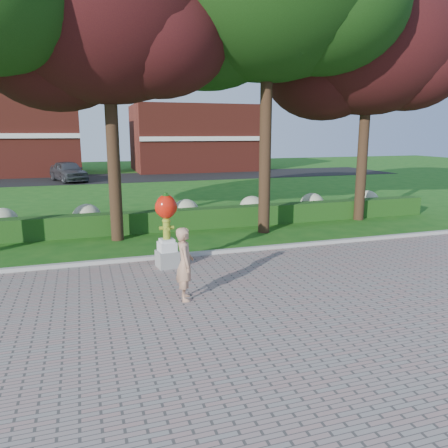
# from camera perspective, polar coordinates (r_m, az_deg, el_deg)

# --- Properties ---
(ground) EXTENTS (100.00, 100.00, 0.00)m
(ground) POSITION_cam_1_polar(r_m,az_deg,el_deg) (10.90, -0.41, -8.54)
(ground) COLOR #1A5615
(ground) RESTS_ON ground
(walkway) EXTENTS (40.00, 14.00, 0.04)m
(walkway) POSITION_cam_1_polar(r_m,az_deg,el_deg) (7.54, 9.38, -18.45)
(walkway) COLOR gray
(walkway) RESTS_ON ground
(curb) EXTENTS (40.00, 0.18, 0.15)m
(curb) POSITION_cam_1_polar(r_m,az_deg,el_deg) (13.63, -4.25, -4.02)
(curb) COLOR #ADADA5
(curb) RESTS_ON ground
(lawn_hedge) EXTENTS (24.00, 0.70, 0.80)m
(lawn_hedge) POSITION_cam_1_polar(r_m,az_deg,el_deg) (17.36, -7.45, 0.49)
(lawn_hedge) COLOR #124214
(lawn_hedge) RESTS_ON ground
(hydrangea_row) EXTENTS (20.10, 1.10, 0.99)m
(hydrangea_row) POSITION_cam_1_polar(r_m,az_deg,el_deg) (18.40, -6.30, 1.65)
(hydrangea_row) COLOR #ABAC83
(hydrangea_row) RESTS_ON ground
(street) EXTENTS (50.00, 8.00, 0.02)m
(street) POSITION_cam_1_polar(r_m,az_deg,el_deg) (38.05, -13.40, 5.88)
(street) COLOR black
(street) RESTS_ON ground
(building_right) EXTENTS (12.00, 8.00, 6.40)m
(building_right) POSITION_cam_1_polar(r_m,az_deg,el_deg) (45.12, -3.93, 11.14)
(building_right) COLOR maroon
(building_right) RESTS_ON ground
(tree_mid_left) EXTENTS (8.25, 7.04, 10.69)m
(tree_mid_left) POSITION_cam_1_polar(r_m,az_deg,el_deg) (16.22, -15.50, 23.94)
(tree_mid_left) COLOR black
(tree_mid_left) RESTS_ON ground
(tree_far_right) EXTENTS (7.88, 6.72, 10.21)m
(tree_far_right) POSITION_cam_1_polar(r_m,az_deg,el_deg) (20.21, 18.04, 20.36)
(tree_far_right) COLOR black
(tree_far_right) RESTS_ON ground
(hydrant_sculpture) EXTENTS (0.64, 0.64, 2.14)m
(hydrant_sculpture) POSITION_cam_1_polar(r_m,az_deg,el_deg) (12.35, -7.51, -0.54)
(hydrant_sculpture) COLOR gray
(hydrant_sculpture) RESTS_ON walkway
(woman) EXTENTS (0.48, 0.66, 1.69)m
(woman) POSITION_cam_1_polar(r_m,az_deg,el_deg) (9.97, -5.13, -5.20)
(woman) COLOR tan
(woman) RESTS_ON walkway
(parked_car) EXTENTS (3.30, 5.05, 1.60)m
(parked_car) POSITION_cam_1_polar(r_m,az_deg,el_deg) (36.40, -19.67, 6.53)
(parked_car) COLOR #404248
(parked_car) RESTS_ON street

